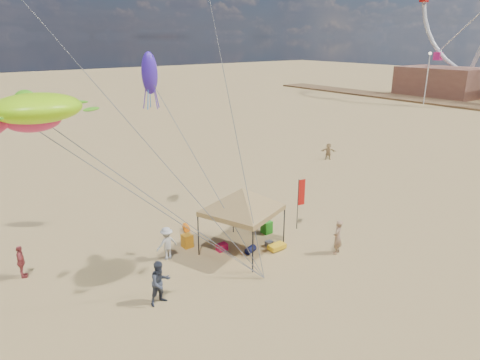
{
  "coord_description": "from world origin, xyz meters",
  "views": [
    {
      "loc": [
        -11.74,
        -12.59,
        10.49
      ],
      "look_at": [
        0.0,
        3.0,
        4.0
      ],
      "focal_mm": 32.29,
      "sensor_mm": 36.0,
      "label": 1
    }
  ],
  "objects_px": {
    "canopy_tent": "(242,191)",
    "person_far_c": "(328,151)",
    "feather_flag": "(301,196)",
    "chair_yellow": "(187,241)",
    "person_near_c": "(167,243)",
    "cooler_blue": "(254,215)",
    "cooler_red": "(222,247)",
    "person_near_b": "(160,283)",
    "person_far_a": "(21,262)",
    "beach_cart": "(277,247)",
    "chair_green": "(267,227)",
    "person_near_a": "(338,237)",
    "lamp_north": "(428,70)"
  },
  "relations": [
    {
      "from": "cooler_red",
      "to": "person_near_c",
      "type": "bearing_deg",
      "value": 160.87
    },
    {
      "from": "cooler_blue",
      "to": "person_far_c",
      "type": "height_order",
      "value": "person_far_c"
    },
    {
      "from": "beach_cart",
      "to": "person_far_a",
      "type": "xyz_separation_m",
      "value": [
        -11.07,
        5.02,
        0.58
      ]
    },
    {
      "from": "feather_flag",
      "to": "person_far_a",
      "type": "bearing_deg",
      "value": 164.76
    },
    {
      "from": "cooler_red",
      "to": "cooler_blue",
      "type": "bearing_deg",
      "value": 30.58
    },
    {
      "from": "feather_flag",
      "to": "beach_cart",
      "type": "distance_m",
      "value": 3.56
    },
    {
      "from": "canopy_tent",
      "to": "chair_yellow",
      "type": "bearing_deg",
      "value": 135.33
    },
    {
      "from": "person_near_b",
      "to": "person_far_a",
      "type": "xyz_separation_m",
      "value": [
        -4.13,
        5.64,
        -0.17
      ]
    },
    {
      "from": "chair_yellow",
      "to": "person_far_c",
      "type": "relative_size",
      "value": 0.47
    },
    {
      "from": "canopy_tent",
      "to": "person_far_a",
      "type": "height_order",
      "value": "canopy_tent"
    },
    {
      "from": "cooler_blue",
      "to": "person_near_b",
      "type": "height_order",
      "value": "person_near_b"
    },
    {
      "from": "person_near_b",
      "to": "lamp_north",
      "type": "relative_size",
      "value": 0.23
    },
    {
      "from": "person_near_a",
      "to": "person_near_c",
      "type": "xyz_separation_m",
      "value": [
        -7.15,
        4.67,
        -0.06
      ]
    },
    {
      "from": "person_far_c",
      "to": "cooler_red",
      "type": "bearing_deg",
      "value": -109.76
    },
    {
      "from": "person_far_a",
      "to": "chair_green",
      "type": "bearing_deg",
      "value": -91.82
    },
    {
      "from": "person_near_c",
      "to": "person_far_c",
      "type": "bearing_deg",
      "value": -158.44
    },
    {
      "from": "canopy_tent",
      "to": "person_near_c",
      "type": "relative_size",
      "value": 3.56
    },
    {
      "from": "canopy_tent",
      "to": "person_far_c",
      "type": "relative_size",
      "value": 4.0
    },
    {
      "from": "chair_yellow",
      "to": "person_near_c",
      "type": "height_order",
      "value": "person_near_c"
    },
    {
      "from": "cooler_blue",
      "to": "chair_green",
      "type": "bearing_deg",
      "value": -109.91
    },
    {
      "from": "canopy_tent",
      "to": "cooler_blue",
      "type": "distance_m",
      "value": 5.31
    },
    {
      "from": "lamp_north",
      "to": "chair_yellow",
      "type": "bearing_deg",
      "value": -160.0
    },
    {
      "from": "feather_flag",
      "to": "person_near_c",
      "type": "bearing_deg",
      "value": 170.14
    },
    {
      "from": "cooler_red",
      "to": "chair_green",
      "type": "xyz_separation_m",
      "value": [
        3.22,
        0.24,
        0.16
      ]
    },
    {
      "from": "cooler_red",
      "to": "person_near_c",
      "type": "xyz_separation_m",
      "value": [
        -2.64,
        0.92,
        0.65
      ]
    },
    {
      "from": "person_far_a",
      "to": "person_near_b",
      "type": "bearing_deg",
      "value": -131.02
    },
    {
      "from": "feather_flag",
      "to": "person_near_c",
      "type": "relative_size",
      "value": 1.78
    },
    {
      "from": "cooler_red",
      "to": "cooler_blue",
      "type": "relative_size",
      "value": 1.0
    },
    {
      "from": "beach_cart",
      "to": "person_near_b",
      "type": "relative_size",
      "value": 0.47
    },
    {
      "from": "person_near_c",
      "to": "beach_cart",
      "type": "bearing_deg",
      "value": 153.09
    },
    {
      "from": "beach_cart",
      "to": "person_far_a",
      "type": "height_order",
      "value": "person_far_a"
    },
    {
      "from": "person_near_b",
      "to": "person_far_c",
      "type": "distance_m",
      "value": 24.76
    },
    {
      "from": "beach_cart",
      "to": "person_near_c",
      "type": "bearing_deg",
      "value": 152.41
    },
    {
      "from": "canopy_tent",
      "to": "person_near_c",
      "type": "bearing_deg",
      "value": 156.47
    },
    {
      "from": "chair_green",
      "to": "chair_yellow",
      "type": "xyz_separation_m",
      "value": [
        -4.44,
        1.2,
        0.0
      ]
    },
    {
      "from": "cooler_red",
      "to": "person_near_b",
      "type": "height_order",
      "value": "person_near_b"
    },
    {
      "from": "feather_flag",
      "to": "chair_yellow",
      "type": "bearing_deg",
      "value": 163.56
    },
    {
      "from": "canopy_tent",
      "to": "chair_yellow",
      "type": "relative_size",
      "value": 8.57
    },
    {
      "from": "person_near_a",
      "to": "person_near_c",
      "type": "bearing_deg",
      "value": -56.97
    },
    {
      "from": "feather_flag",
      "to": "person_near_b",
      "type": "xyz_separation_m",
      "value": [
        -9.74,
        -1.86,
        -1.06
      ]
    },
    {
      "from": "cooler_red",
      "to": "person_near_b",
      "type": "xyz_separation_m",
      "value": [
        -4.63,
        -2.29,
        0.77
      ]
    },
    {
      "from": "beach_cart",
      "to": "cooler_red",
      "type": "bearing_deg",
      "value": 144.1
    },
    {
      "from": "cooler_red",
      "to": "person_near_c",
      "type": "height_order",
      "value": "person_near_c"
    },
    {
      "from": "person_far_c",
      "to": "chair_yellow",
      "type": "bearing_deg",
      "value": -114.95
    },
    {
      "from": "feather_flag",
      "to": "person_far_a",
      "type": "relative_size",
      "value": 1.92
    },
    {
      "from": "chair_yellow",
      "to": "person_far_a",
      "type": "relative_size",
      "value": 0.45
    },
    {
      "from": "person_near_b",
      "to": "lamp_north",
      "type": "bearing_deg",
      "value": 16.56
    },
    {
      "from": "cooler_red",
      "to": "canopy_tent",
      "type": "bearing_deg",
      "value": -35.44
    },
    {
      "from": "canopy_tent",
      "to": "cooler_blue",
      "type": "relative_size",
      "value": 11.11
    },
    {
      "from": "chair_yellow",
      "to": "person_far_c",
      "type": "xyz_separation_m",
      "value": [
        18.81,
        7.2,
        0.4
      ]
    }
  ]
}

